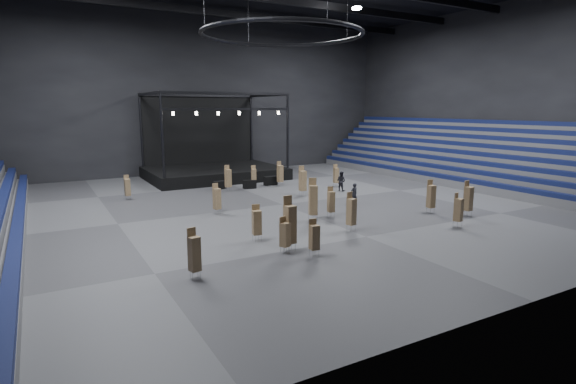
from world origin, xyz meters
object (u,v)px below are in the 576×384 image
chair_stack_2 (468,198)px  chair_stack_8 (351,211)px  flight_case_right (271,181)px  chair_stack_9 (331,201)px  chair_stack_1 (280,173)px  chair_stack_10 (313,199)px  flight_case_mid (250,184)px  chair_stack_0 (285,234)px  chair_stack_3 (336,175)px  chair_stack_5 (431,196)px  crew_member (341,181)px  chair_stack_12 (314,237)px  chair_stack_4 (458,209)px  chair_stack_16 (290,223)px  chair_stack_17 (254,176)px  stage (212,165)px  flight_case_left (220,185)px  man_center (354,194)px  chair_stack_6 (127,187)px  chair_stack_13 (217,198)px  chair_stack_15 (257,222)px  chair_stack_7 (228,178)px  chair_stack_11 (194,253)px  chair_stack_14 (303,180)px

chair_stack_2 → chair_stack_8: chair_stack_2 is taller
flight_case_right → chair_stack_9: chair_stack_9 is taller
chair_stack_1 → chair_stack_10: 14.29m
flight_case_mid → chair_stack_10: chair_stack_10 is taller
chair_stack_0 → chair_stack_3: size_ratio=0.90×
chair_stack_5 → chair_stack_9: size_ratio=1.14×
crew_member → chair_stack_12: bearing=117.8°
chair_stack_4 → chair_stack_16: (-11.92, 1.01, 0.35)m
chair_stack_16 → chair_stack_17: 19.75m
stage → crew_member: (7.69, -13.57, -0.54)m
flight_case_left → chair_stack_2: size_ratio=0.45×
chair_stack_1 → chair_stack_5: (4.08, -15.70, 0.01)m
flight_case_right → man_center: man_center is taller
chair_stack_6 → man_center: chair_stack_6 is taller
chair_stack_13 → chair_stack_12: bearing=-95.1°
man_center → chair_stack_13: bearing=-17.4°
stage → flight_case_left: size_ratio=12.21×
stage → flight_case_right: (3.40, -7.58, -1.01)m
stage → chair_stack_15: stage is taller
chair_stack_7 → chair_stack_8: size_ratio=0.99×
flight_case_left → chair_stack_8: (1.91, -17.99, 0.89)m
chair_stack_15 → flight_case_right: bearing=71.2°
chair_stack_0 → chair_stack_15: bearing=73.3°
chair_stack_5 → crew_member: 10.59m
chair_stack_2 → chair_stack_13: bearing=144.1°
chair_stack_3 → chair_stack_15: 19.55m
chair_stack_11 → chair_stack_14: chair_stack_14 is taller
chair_stack_1 → man_center: chair_stack_1 is taller
chair_stack_6 → chair_stack_15: 16.67m
chair_stack_13 → crew_member: chair_stack_13 is taller
chair_stack_10 → chair_stack_13: (-5.00, 5.08, -0.33)m
man_center → chair_stack_11: bearing=24.8°
flight_case_mid → chair_stack_17: 0.88m
chair_stack_1 → chair_stack_2: chair_stack_2 is taller
flight_case_right → chair_stack_6: 13.85m
chair_stack_16 → man_center: size_ratio=1.72×
chair_stack_10 → chair_stack_17: chair_stack_10 is taller
chair_stack_14 → chair_stack_16: chair_stack_16 is taller
chair_stack_8 → chair_stack_13: size_ratio=1.09×
flight_case_right → chair_stack_7: 5.16m
chair_stack_0 → man_center: chair_stack_0 is taller
chair_stack_11 → crew_member: 23.78m
chair_stack_5 → chair_stack_12: size_ratio=1.25×
chair_stack_7 → flight_case_mid: bearing=3.2°
chair_stack_3 → chair_stack_17: bearing=166.2°
flight_case_left → flight_case_right: size_ratio=0.86×
chair_stack_4 → chair_stack_6: chair_stack_4 is taller
chair_stack_9 → chair_stack_16: 8.28m
flight_case_left → chair_stack_8: bearing=-83.9°
flight_case_mid → chair_stack_17: chair_stack_17 is taller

